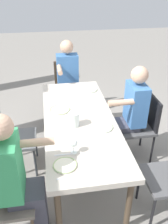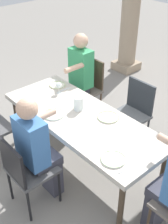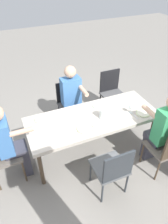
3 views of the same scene
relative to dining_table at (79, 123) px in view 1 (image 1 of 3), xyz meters
name	(u,v)px [view 1 (image 1 of 3)]	position (x,y,z in m)	size (l,w,h in m)	color
ground_plane	(80,165)	(0.00, 0.00, -0.67)	(16.00, 16.00, 0.00)	gray
dining_table	(79,123)	(0.00, 0.00, 0.00)	(2.07, 0.82, 0.74)	beige
chair_mid_north	(10,136)	(0.10, 0.83, -0.16)	(0.44, 0.44, 0.89)	#5B5E61
chair_mid_south	(141,123)	(0.10, -0.83, -0.15)	(0.44, 0.44, 0.89)	#4F4F50
chair_head_east	(67,84)	(1.45, 0.00, -0.14)	(0.44, 0.44, 0.90)	#6A6158
diner_woman_green	(68,79)	(1.27, 0.00, 0.03)	(0.49, 0.35, 1.31)	#3F3F4C
diner_man_white	(130,113)	(0.09, -0.65, 0.02)	(0.34, 0.49, 1.30)	#3F3F4C
diner_guest_third	(18,177)	(-0.81, 0.64, 0.04)	(0.35, 0.49, 1.34)	#3F3F4C
plate_0	(65,165)	(-0.76, 0.24, 0.07)	(0.21, 0.21, 0.02)	silver
wine_glass_0	(74,143)	(-0.59, 0.14, 0.17)	(0.08, 0.08, 0.15)	white
fork_0	(67,178)	(-0.91, 0.24, 0.07)	(0.02, 0.17, 0.01)	silver
spoon_0	(64,155)	(-0.61, 0.24, 0.07)	(0.02, 0.17, 0.01)	silver
plate_1	(102,127)	(-0.23, -0.22, 0.07)	(0.24, 0.24, 0.02)	white
fork_1	(105,135)	(-0.38, -0.22, 0.07)	(0.02, 0.17, 0.01)	silver
spoon_1	(99,120)	(-0.08, -0.22, 0.07)	(0.02, 0.17, 0.01)	silver
plate_2	(60,110)	(0.22, 0.21, 0.07)	(0.24, 0.24, 0.02)	silver
fork_2	(61,117)	(0.07, 0.21, 0.07)	(0.02, 0.17, 0.01)	silver
spoon_2	(59,104)	(0.37, 0.21, 0.07)	(0.02, 0.17, 0.01)	silver
plate_3	(89,90)	(0.74, -0.25, 0.07)	(0.24, 0.24, 0.02)	white
fork_3	(91,94)	(0.59, -0.25, 0.07)	(0.02, 0.17, 0.01)	silver
spoon_3	(87,86)	(0.89, -0.25, 0.07)	(0.02, 0.17, 0.01)	silver
water_pitcher	(74,120)	(-0.14, 0.08, 0.14)	(0.12, 0.12, 0.17)	white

